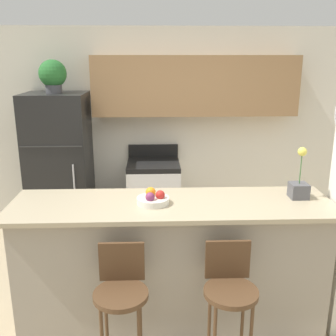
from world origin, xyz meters
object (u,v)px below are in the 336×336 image
(stove_range, at_px, (154,196))
(orchid_vase, at_px, (299,186))
(refrigerator, at_px, (60,166))
(fruit_bowl, at_px, (153,199))
(bar_stool_left, at_px, (121,295))
(trash_bin, at_px, (108,225))
(bar_stool_right, at_px, (230,292))
(potted_plant_on_fridge, at_px, (53,75))

(stove_range, distance_m, orchid_vase, 2.30)
(refrigerator, relative_size, fruit_bowl, 7.11)
(bar_stool_left, relative_size, trash_bin, 2.57)
(refrigerator, bearing_deg, stove_range, 1.74)
(bar_stool_right, relative_size, potted_plant_on_fridge, 2.56)
(refrigerator, xyz_separation_m, trash_bin, (0.59, -0.24, -0.70))
(refrigerator, xyz_separation_m, potted_plant_on_fridge, (-0.00, 0.00, 1.09))
(refrigerator, relative_size, potted_plant_on_fridge, 4.64)
(potted_plant_on_fridge, xyz_separation_m, fruit_bowl, (1.15, -1.89, -0.84))
(fruit_bowl, bearing_deg, orchid_vase, 4.21)
(orchid_vase, bearing_deg, stove_range, 121.98)
(refrigerator, distance_m, stove_range, 1.23)
(refrigerator, height_order, bar_stool_right, refrigerator)
(refrigerator, height_order, trash_bin, refrigerator)
(fruit_bowl, bearing_deg, bar_stool_right, -46.24)
(stove_range, relative_size, bar_stool_left, 1.09)
(potted_plant_on_fridge, bearing_deg, trash_bin, -22.26)
(refrigerator, distance_m, potted_plant_on_fridge, 1.09)
(bar_stool_right, bearing_deg, stove_range, 101.56)
(stove_range, distance_m, fruit_bowl, 2.04)
(refrigerator, relative_size, bar_stool_right, 1.81)
(bar_stool_left, bearing_deg, refrigerator, 111.01)
(orchid_vase, bearing_deg, trash_bin, 137.62)
(bar_stool_left, height_order, fruit_bowl, fruit_bowl)
(fruit_bowl, bearing_deg, trash_bin, 108.80)
(potted_plant_on_fridge, distance_m, trash_bin, 1.90)
(stove_range, bearing_deg, fruit_bowl, -90.15)
(bar_stool_left, relative_size, orchid_vase, 2.37)
(refrigerator, height_order, stove_range, refrigerator)
(potted_plant_on_fridge, xyz_separation_m, trash_bin, (0.59, -0.24, -1.79))
(bar_stool_left, distance_m, bar_stool_right, 0.73)
(stove_range, bearing_deg, orchid_vase, -58.02)
(bar_stool_left, xyz_separation_m, fruit_bowl, (0.22, 0.53, 0.48))
(stove_range, xyz_separation_m, bar_stool_left, (-0.22, -2.46, 0.20))
(bar_stool_right, height_order, trash_bin, bar_stool_right)
(refrigerator, distance_m, trash_bin, 0.94)
(stove_range, height_order, bar_stool_right, stove_range)
(potted_plant_on_fridge, bearing_deg, fruit_bowl, -58.74)
(stove_range, distance_m, potted_plant_on_fridge, 1.91)
(bar_stool_left, relative_size, potted_plant_on_fridge, 2.56)
(fruit_bowl, bearing_deg, potted_plant_on_fridge, 121.26)
(bar_stool_right, bearing_deg, trash_bin, 116.13)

